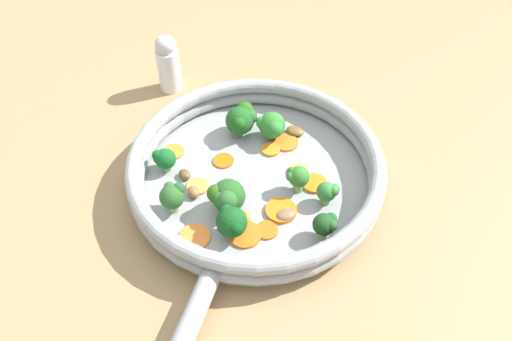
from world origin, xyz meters
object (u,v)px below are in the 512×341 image
carrot_slice_2 (237,221)px  broccoli_floret_3 (297,178)px  broccoli_floret_6 (226,197)px  carrot_slice_8 (198,186)px  broccoli_floret_1 (272,126)px  broccoli_floret_0 (326,224)px  broccoli_floret_4 (173,196)px  carrot_slice_3 (245,234)px  mushroom_piece_3 (286,215)px  broccoli_floret_7 (232,222)px  mushroom_piece_0 (185,174)px  salt_shaker (168,63)px  carrot_slice_7 (223,161)px  skillet (256,181)px  carrot_slice_9 (298,172)px  carrot_slice_4 (267,230)px  mushroom_piece_2 (295,131)px  carrot_slice_1 (281,210)px  carrot_slice_6 (174,151)px  mushroom_piece_1 (193,192)px  carrot_slice_11 (268,148)px  broccoli_floret_2 (242,119)px  carrot_slice_10 (195,237)px  carrot_slice_5 (315,183)px  carrot_slice_0 (286,143)px

carrot_slice_2 → broccoli_floret_3: size_ratio=0.87×
broccoli_floret_6 → carrot_slice_8: bearing=-112.2°
carrot_slice_2 → broccoli_floret_1: size_ratio=0.81×
broccoli_floret_0 → broccoli_floret_1: broccoli_floret_1 is taller
broccoli_floret_4 → broccoli_floret_6: 0.08m
carrot_slice_3 → mushroom_piece_3: size_ratio=1.59×
broccoli_floret_7 → mushroom_piece_0: (-0.07, -0.11, -0.02)m
salt_shaker → broccoli_floret_4: bearing=29.9°
carrot_slice_2 → carrot_slice_7: same height
skillet → broccoli_floret_6: (0.07, -0.01, 0.04)m
carrot_slice_9 → broccoli_floret_1: size_ratio=0.63×
carrot_slice_4 → mushroom_piece_3: 0.04m
carrot_slice_7 → mushroom_piece_2: mushroom_piece_2 is taller
carrot_slice_1 → broccoli_floret_0: 0.07m
carrot_slice_1 → carrot_slice_6: (-0.05, -0.20, -0.00)m
carrot_slice_6 → broccoli_floret_4: 0.12m
skillet → broccoli_floret_4: (0.10, -0.09, 0.04)m
mushroom_piece_3 → mushroom_piece_1: bearing=-84.7°
carrot_slice_11 → broccoli_floret_2: bearing=-110.4°
carrot_slice_10 → salt_shaker: bearing=-146.0°
carrot_slice_3 → broccoli_floret_1: 0.20m
broccoli_floret_2 → salt_shaker: bearing=-114.1°
carrot_slice_5 → broccoli_floret_0: (0.08, 0.04, 0.02)m
broccoli_floret_1 → mushroom_piece_1: (0.16, -0.06, -0.02)m
carrot_slice_7 → mushroom_piece_1: 0.08m
carrot_slice_2 → broccoli_floret_6: broccoli_floret_6 is taller
carrot_slice_1 → salt_shaker: size_ratio=0.41×
carrot_slice_7 → carrot_slice_4: bearing=48.4°
broccoli_floret_2 → carrot_slice_6: bearing=-45.6°
carrot_slice_11 → carrot_slice_9: bearing=64.1°
carrot_slice_2 → broccoli_floret_2: size_ratio=0.69×
carrot_slice_2 → broccoli_floret_1: (-0.18, -0.02, 0.03)m
carrot_slice_2 → carrot_slice_8: (-0.04, -0.08, 0.00)m
carrot_slice_9 → mushroom_piece_0: mushroom_piece_0 is taller
broccoli_floret_2 → broccoli_floret_4: bearing=-8.2°
carrot_slice_11 → carrot_slice_8: bearing=-30.9°
carrot_slice_4 → broccoli_floret_1: 0.19m
carrot_slice_2 → carrot_slice_10: same height
broccoli_floret_2 → carrot_slice_5: bearing=66.5°
broccoli_floret_2 → mushroom_piece_0: (0.12, -0.04, -0.02)m
carrot_slice_0 → carrot_slice_7: size_ratio=1.22×
carrot_slice_4 → broccoli_floret_7: (0.03, -0.04, 0.03)m
carrot_slice_10 → mushroom_piece_2: bearing=166.9°
carrot_slice_4 → broccoli_floret_4: broccoli_floret_4 is taller
mushroom_piece_0 → broccoli_floret_7: bearing=57.0°
broccoli_floret_6 → mushroom_piece_0: size_ratio=2.55×
carrot_slice_3 → carrot_slice_10: bearing=-64.3°
carrot_slice_2 → salt_shaker: size_ratio=0.36×
skillet → carrot_slice_3: 0.11m
broccoli_floret_3 → carrot_slice_7: bearing=-96.8°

